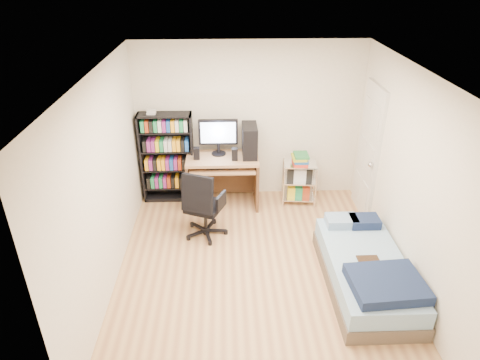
{
  "coord_description": "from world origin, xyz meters",
  "views": [
    {
      "loc": [
        -0.37,
        -4.31,
        3.56
      ],
      "look_at": [
        -0.2,
        0.4,
        1.07
      ],
      "focal_mm": 32.0,
      "sensor_mm": 36.0,
      "label": 1
    }
  ],
  "objects_px": {
    "media_shelf": "(167,157)",
    "computer_desk": "(229,160)",
    "bed": "(366,271)",
    "office_chair": "(204,216)"
  },
  "relations": [
    {
      "from": "media_shelf",
      "to": "computer_desk",
      "type": "relative_size",
      "value": 1.09
    },
    {
      "from": "media_shelf",
      "to": "bed",
      "type": "distance_m",
      "value": 3.43
    },
    {
      "from": "media_shelf",
      "to": "office_chair",
      "type": "height_order",
      "value": "media_shelf"
    },
    {
      "from": "office_chair",
      "to": "bed",
      "type": "relative_size",
      "value": 0.57
    },
    {
      "from": "bed",
      "to": "computer_desk",
      "type": "bearing_deg",
      "value": 127.7
    },
    {
      "from": "office_chair",
      "to": "bed",
      "type": "xyz_separation_m",
      "value": [
        1.97,
        -1.14,
        -0.1
      ]
    },
    {
      "from": "media_shelf",
      "to": "bed",
      "type": "xyz_separation_m",
      "value": [
        2.57,
        -2.22,
        -0.52
      ]
    },
    {
      "from": "bed",
      "to": "office_chair",
      "type": "bearing_deg",
      "value": 149.95
    },
    {
      "from": "media_shelf",
      "to": "computer_desk",
      "type": "bearing_deg",
      "value": -8.97
    },
    {
      "from": "computer_desk",
      "to": "bed",
      "type": "height_order",
      "value": "computer_desk"
    }
  ]
}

